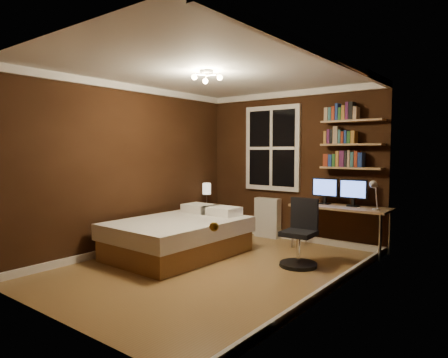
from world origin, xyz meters
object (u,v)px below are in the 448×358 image
Objects in this scene: monitor_left at (325,191)px; radiator at (268,218)px; nightstand at (207,221)px; desk_lamp at (375,195)px; office_chair at (300,241)px; desk at (340,210)px; bed at (179,236)px; monitor_right at (353,193)px; bedside_lamp at (207,195)px.

radiator is at bearing 174.85° from monitor_left.
nightstand is 3.00m from desk_lamp.
radiator is 0.77× the size of office_chair.
office_chair is at bearing -96.43° from desk.
bed is 4.67× the size of monitor_left.
monitor_right reaches higher than desk.
monitor_left is at bearing 164.34° from desk_lamp.
monitor_left is 1.26m from office_chair.
bedside_lamp is 2.41m from office_chair.
desk_lamp reaches higher than nightstand.
desk_lamp reaches higher than office_chair.
radiator is 1.40m from desk.
bedside_lamp is 0.99× the size of desk_lamp.
monitor_right is at bearing 148.76° from desk_lamp.
nightstand is 0.72× the size of radiator.
radiator is (1.01, 0.45, -0.37)m from bedside_lamp.
office_chair is (0.15, -1.12, -0.56)m from monitor_left.
monitor_right is (1.90, 1.71, 0.61)m from bed.
monitor_left reaches higher than bed.
bedside_lamp is at bearing -173.24° from desk.
bed is at bearing -138.01° from monitor_right.
desk is (2.37, 0.28, 0.38)m from nightstand.
radiator reaches higher than nightstand.
bed is 2.83× the size of radiator.
monitor_left is at bearing 50.68° from bed.
office_chair is at bearing -18.83° from bedside_lamp.
bed is 1.34× the size of desk.
desk is (2.37, 0.28, -0.09)m from bedside_lamp.
bedside_lamp is 2.39m from desk.
desk is 3.28× the size of desk_lamp.
desk_lamp is (0.38, -0.23, 0.02)m from monitor_right.
monitor_left reaches higher than radiator.
bedside_lamp is at bearing 0.00° from nightstand.
bedside_lamp is 1.05× the size of monitor_right.
bedside_lamp is at bearing -170.46° from monitor_left.
radiator reaches higher than bed.
monitor_right is at bearing 7.91° from bedside_lamp.
monitor_left is 0.85m from desk_lamp.
desk_lamp is at bearing 49.80° from office_chair.
bed is 1.50m from nightstand.
nightstand is 1.18× the size of monitor_right.
monitor_left reaches higher than office_chair.
bedside_lamp is 2.14m from monitor_left.
desk_lamp is at bearing 2.40° from bedside_lamp.
bed is at bearing -163.10° from office_chair.
nightstand is at bearing -173.24° from desk.
bed is 2.79m from desk_lamp.
desk_lamp is (0.82, -0.23, 0.02)m from monitor_left.
desk_lamp is (0.55, -0.16, 0.28)m from desk.
monitor_right is 0.94× the size of desk_lamp.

